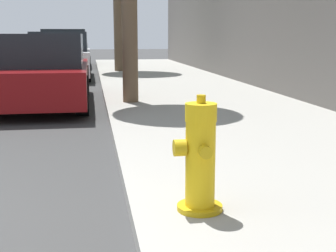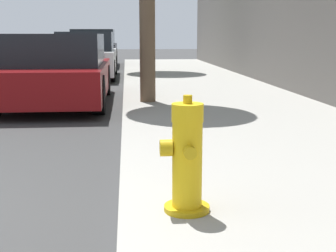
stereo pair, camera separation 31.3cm
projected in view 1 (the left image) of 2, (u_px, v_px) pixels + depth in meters
The scene contains 4 objects.
fire_hydrant at pixel (200, 159), 3.12m from camera, with size 0.34×0.33×0.79m.
parked_car_near at pixel (36, 71), 8.50m from camera, with size 1.88×4.07×1.30m.
parked_car_mid at pixel (61, 56), 13.76m from camera, with size 1.71×3.95×1.37m.
parked_car_far at pixel (65, 49), 18.80m from camera, with size 1.81×4.18×1.49m.
Camera 1 is at (1.95, -2.60, 1.29)m, focal length 50.00 mm.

